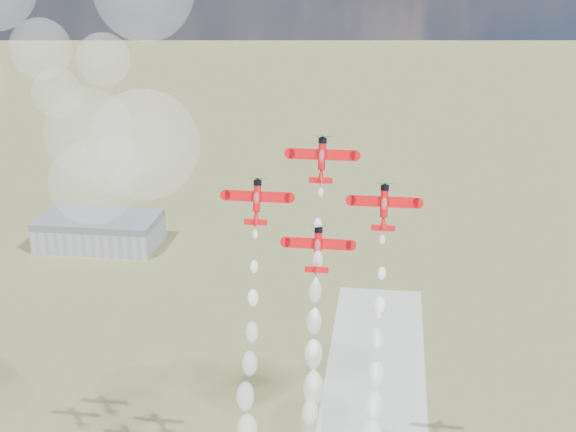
{
  "coord_description": "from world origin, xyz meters",
  "views": [
    {
      "loc": [
        2.01,
        -126.03,
        126.1
      ],
      "look_at": [
        -16.93,
        15.29,
        75.73
      ],
      "focal_mm": 50.0,
      "sensor_mm": 36.0,
      "label": 1
    }
  ],
  "objects_px": {
    "plane_lead": "(322,159)",
    "plane_right": "(384,206)",
    "plane_slot": "(318,248)",
    "hangar": "(100,231)",
    "plane_left": "(257,201)"
  },
  "relations": [
    {
      "from": "plane_slot",
      "to": "plane_lead",
      "type": "bearing_deg",
      "value": 90.0
    },
    {
      "from": "plane_left",
      "to": "plane_slot",
      "type": "height_order",
      "value": "plane_left"
    },
    {
      "from": "plane_lead",
      "to": "plane_slot",
      "type": "bearing_deg",
      "value": -90.0
    },
    {
      "from": "hangar",
      "to": "plane_left",
      "type": "distance_m",
      "value": 204.4
    },
    {
      "from": "plane_lead",
      "to": "plane_right",
      "type": "xyz_separation_m",
      "value": [
        11.94,
        -2.9,
        -7.83
      ]
    },
    {
      "from": "plane_right",
      "to": "plane_slot",
      "type": "bearing_deg",
      "value": -166.33
    },
    {
      "from": "plane_right",
      "to": "plane_slot",
      "type": "distance_m",
      "value": 14.57
    },
    {
      "from": "plane_left",
      "to": "plane_slot",
      "type": "xyz_separation_m",
      "value": [
        11.94,
        -2.9,
        -7.83
      ]
    },
    {
      "from": "hangar",
      "to": "plane_slot",
      "type": "distance_m",
      "value": 210.09
    },
    {
      "from": "plane_right",
      "to": "plane_slot",
      "type": "height_order",
      "value": "plane_right"
    },
    {
      "from": "plane_left",
      "to": "hangar",
      "type": "bearing_deg",
      "value": 120.52
    },
    {
      "from": "plane_lead",
      "to": "plane_right",
      "type": "bearing_deg",
      "value": -13.67
    },
    {
      "from": "plane_lead",
      "to": "plane_left",
      "type": "distance_m",
      "value": 14.57
    },
    {
      "from": "hangar",
      "to": "plane_slot",
      "type": "relative_size",
      "value": 4.04
    },
    {
      "from": "plane_right",
      "to": "plane_slot",
      "type": "xyz_separation_m",
      "value": [
        -11.94,
        -2.9,
        -7.83
      ]
    }
  ]
}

